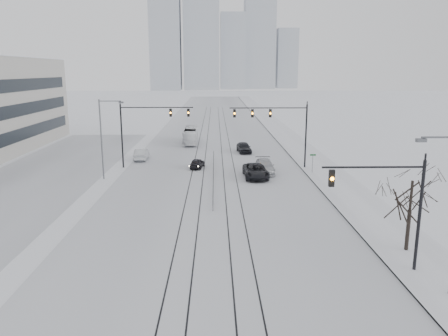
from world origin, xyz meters
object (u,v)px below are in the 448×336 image
at_px(sedan_nb_far, 244,147).
at_px(box_truck, 191,136).
at_px(sedan_nb_front, 256,171).
at_px(bare_tree, 412,188).
at_px(sedan_sb_inner, 197,163).
at_px(traffic_mast_near, 394,201).
at_px(sedan_nb_right, 265,166).
at_px(sedan_sb_outer, 141,154).

bearing_deg(sedan_nb_far, box_truck, 127.63).
distance_m(sedan_nb_front, box_truck, 26.10).
height_order(bare_tree, sedan_nb_far, bare_tree).
bearing_deg(bare_tree, sedan_sb_inner, 119.98).
relative_size(sedan_nb_front, sedan_nb_far, 1.25).
height_order(sedan_nb_front, sedan_nb_far, sedan_nb_front).
xyz_separation_m(traffic_mast_near, bare_tree, (2.41, 3.00, -0.07)).
relative_size(sedan_nb_front, box_truck, 0.60).
relative_size(bare_tree, box_truck, 0.64).
bearing_deg(sedan_nb_right, sedan_sb_outer, 154.06).
height_order(traffic_mast_near, box_truck, traffic_mast_near).
bearing_deg(bare_tree, box_truck, 110.53).
xyz_separation_m(sedan_sb_outer, sedan_nb_front, (14.82, -10.66, 0.02)).
bearing_deg(traffic_mast_near, sedan_nb_right, 99.86).
relative_size(bare_tree, sedan_nb_front, 1.07).
distance_m(bare_tree, sedan_sb_outer, 39.54).
distance_m(traffic_mast_near, sedan_nb_right, 27.32).
relative_size(sedan_sb_inner, sedan_nb_far, 0.79).
distance_m(sedan_sb_outer, box_truck, 15.18).
bearing_deg(sedan_sb_outer, traffic_mast_near, 119.61).
relative_size(sedan_sb_outer, sedan_nb_far, 1.03).
relative_size(sedan_sb_inner, sedan_nb_front, 0.63).
bearing_deg(box_truck, traffic_mast_near, 105.98).
bearing_deg(sedan_nb_right, traffic_mast_near, -79.22).
height_order(bare_tree, sedan_sb_outer, bare_tree).
bearing_deg(sedan_sb_inner, bare_tree, 129.25).
relative_size(bare_tree, sedan_sb_inner, 1.70).
bearing_deg(sedan_sb_inner, sedan_nb_far, -112.87).
xyz_separation_m(sedan_sb_inner, sedan_sb_outer, (-7.89, 5.35, 0.15)).
bearing_deg(sedan_nb_right, box_truck, 115.47).
bearing_deg(box_truck, sedan_nb_right, 113.73).
distance_m(traffic_mast_near, box_truck, 51.02).
relative_size(traffic_mast_near, sedan_sb_inner, 1.95).
bearing_deg(box_truck, sedan_sb_outer, 65.74).
bearing_deg(sedan_nb_front, sedan_nb_right, 60.56).
xyz_separation_m(traffic_mast_near, box_truck, (-14.72, 48.74, -3.24)).
height_order(bare_tree, sedan_nb_front, bare_tree).
bearing_deg(box_truck, sedan_nb_far, 133.23).
height_order(bare_tree, box_truck, bare_tree).
relative_size(traffic_mast_near, sedan_sb_outer, 1.50).
bearing_deg(sedan_nb_front, sedan_sb_inner, 140.66).
bearing_deg(traffic_mast_near, sedan_nb_front, 103.79).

